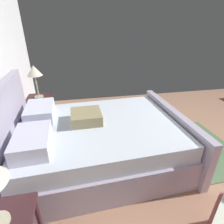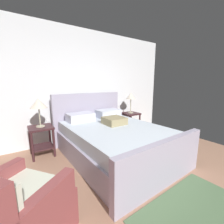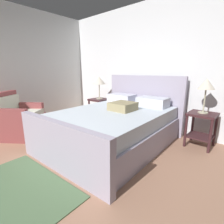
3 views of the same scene
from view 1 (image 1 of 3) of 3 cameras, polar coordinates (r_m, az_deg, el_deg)
ground_plane at (r=3.48m, az=28.36°, el=-9.28°), size 4.90×6.28×0.02m
bed at (r=2.58m, az=-5.28°, el=-8.95°), size 1.85×2.38×1.20m
nightstand_right at (r=3.66m, az=-21.42°, el=1.48°), size 0.44×0.44×0.60m
table_lamp_right at (r=3.46m, az=-23.24°, el=11.49°), size 0.26×0.26×0.58m
area_rug at (r=3.37m, az=26.10°, el=-9.54°), size 1.48×0.99×0.01m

